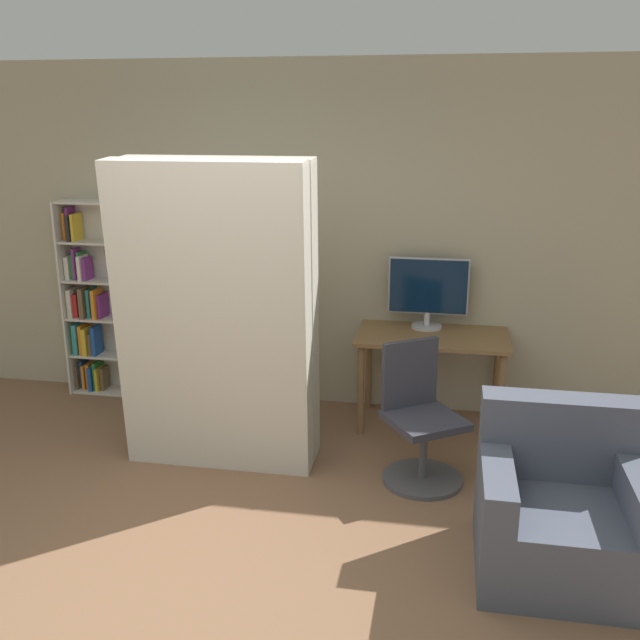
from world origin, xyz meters
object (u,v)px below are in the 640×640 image
(monitor, at_px, (428,290))
(mattress_far, at_px, (225,312))
(mattress_near, at_px, (213,322))
(armchair, at_px, (562,510))
(bookshelf, at_px, (106,304))
(office_chair, at_px, (420,427))

(monitor, bearing_deg, mattress_far, -146.06)
(mattress_near, xyz_separation_m, armchair, (2.10, -0.72, -0.70))
(mattress_near, xyz_separation_m, mattress_far, (0.00, 0.24, -0.00))
(monitor, distance_m, bookshelf, 2.67)
(office_chair, distance_m, mattress_far, 1.49)
(office_chair, height_order, armchair, office_chair)
(mattress_near, height_order, mattress_far, same)
(armchair, bearing_deg, bookshelf, 151.21)
(mattress_far, distance_m, armchair, 2.41)
(bookshelf, xyz_separation_m, mattress_far, (1.34, -0.93, 0.25))
(bookshelf, distance_m, mattress_near, 1.80)
(office_chair, height_order, mattress_far, mattress_far)
(mattress_far, relative_size, armchair, 2.40)
(monitor, xyz_separation_m, office_chair, (0.01, -1.04, -0.66))
(mattress_far, bearing_deg, bookshelf, 145.20)
(mattress_near, relative_size, armchair, 2.40)
(bookshelf, height_order, mattress_far, mattress_far)
(office_chair, height_order, mattress_near, mattress_near)
(mattress_far, bearing_deg, office_chair, -6.37)
(armchair, bearing_deg, mattress_near, 161.12)
(bookshelf, xyz_separation_m, mattress_near, (1.34, -1.17, 0.25))
(office_chair, distance_m, bookshelf, 2.91)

